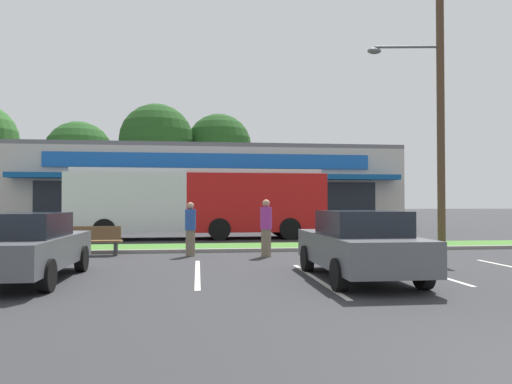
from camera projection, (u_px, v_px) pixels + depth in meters
name	position (u px, v px, depth m)	size (l,w,h in m)	color
grass_median	(302.00, 246.00, 18.19)	(56.00, 2.20, 0.12)	#427A2D
curb_lip	(310.00, 249.00, 16.98)	(56.00, 0.24, 0.12)	gray
parking_stripe_0	(198.00, 273.00, 11.75)	(0.12, 4.80, 0.01)	silver
parking_stripe_1	(317.00, 279.00, 10.79)	(0.12, 4.80, 0.01)	silver
parking_stripe_2	(420.00, 270.00, 12.17)	(0.12, 4.80, 0.01)	silver
storefront_building	(209.00, 187.00, 40.70)	(28.35, 15.29, 5.96)	#BCB7AD
tree_left	(79.00, 156.00, 46.38)	(6.51, 6.51, 9.48)	#473323
tree_mid_left	(157.00, 141.00, 46.40)	(7.06, 7.06, 11.16)	#473323
tree_mid	(219.00, 147.00, 48.60)	(6.56, 6.56, 10.60)	#473323
utility_pole	(437.00, 98.00, 19.09)	(3.09, 2.40, 10.93)	#4C3826
city_bus	(199.00, 201.00, 22.84)	(11.90, 2.93, 3.25)	#B71414
bus_stop_bench	(96.00, 240.00, 15.57)	(1.60, 0.45, 0.95)	brown
car_1	(181.00, 218.00, 28.64)	(4.48, 1.93, 1.57)	silver
car_3	(27.00, 246.00, 10.44)	(1.86, 4.49, 1.49)	#515459
car_4	(359.00, 244.00, 10.72)	(1.92, 4.42, 1.53)	#515459
pedestrian_near_bench	(190.00, 229.00, 15.39)	(0.35, 0.35, 1.72)	#726651
pedestrian_mid	(266.00, 228.00, 15.24)	(0.36, 0.36, 1.80)	#726651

